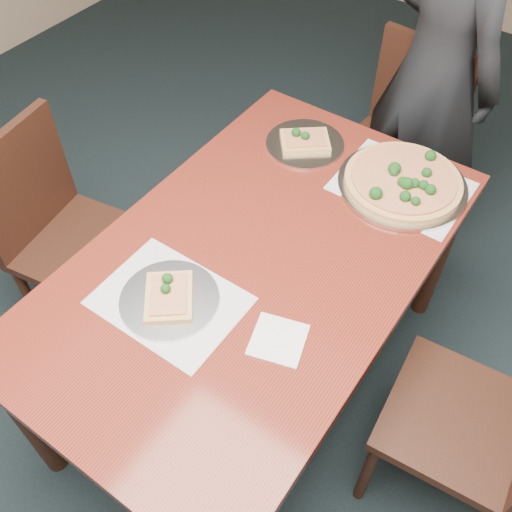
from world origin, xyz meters
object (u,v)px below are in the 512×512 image
Objects in this scene: chair_right at (492,425)px; pizza_pan at (403,182)px; diner at (435,70)px; chair_left at (61,228)px; slice_plate_far at (305,142)px; dining_table at (256,275)px; slice_plate_near at (169,298)px; chair_far at (400,136)px.

chair_right reaches higher than pizza_pan.
pizza_pan is (0.16, -0.61, -0.05)m from diner.
diner is (-0.73, 1.11, 0.30)m from chair_right.
chair_left is 0.95m from slice_plate_far.
dining_table is 0.81m from chair_left.
diner is 0.63m from pizza_pan.
diner reaches higher than slice_plate_far.
slice_plate_far is (-0.05, 0.80, -0.00)m from slice_plate_near.
diner is (0.06, 1.14, 0.16)m from dining_table.
slice_plate_near and slice_plate_far have the same top height.
chair_left is 3.25× the size of slice_plate_far.
pizza_pan is (0.23, 0.53, 0.12)m from dining_table.
slice_plate_near reaches higher than dining_table.
dining_table is 3.50× the size of pizza_pan.
diner is 5.85× the size of slice_plate_near.
chair_left is at bearing 77.91° from diner.
dining_table is 1.08m from chair_far.
pizza_pan is (0.22, -0.55, 0.26)m from chair_far.
pizza_pan is (-0.57, 0.49, 0.26)m from chair_right.
dining_table is 0.92× the size of diner.
chair_right is at bearing -27.55° from slice_plate_far.
diner reaches higher than chair_left.
chair_right is (1.58, 0.17, 0.00)m from chair_left.
chair_left reaches higher than slice_plate_far.
chair_right is 0.98m from slice_plate_near.
diner reaches higher than chair_right.
slice_plate_near is (-0.11, -1.35, 0.25)m from chair_far.
chair_right is (0.79, 0.03, -0.14)m from dining_table.
chair_left and chair_right have the same top height.
chair_left is 0.73m from slice_plate_near.
pizza_pan is at bearing 126.35° from diner.
chair_far is 1.31m from chair_right.
chair_left is at bearing -169.88° from dining_table.
chair_far and chair_right have the same top height.
diner reaches higher than pizza_pan.
slice_plate_far is (0.62, 0.67, 0.25)m from chair_left.
slice_plate_far is (-0.38, 0.00, -0.01)m from pizza_pan.
pizza_pan reaches higher than slice_plate_near.
chair_left reaches higher than pizza_pan.
slice_plate_near is (-0.33, -0.80, -0.01)m from pizza_pan.
chair_far is 1.00× the size of chair_right.
slice_plate_far is at bearing 179.71° from pizza_pan.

